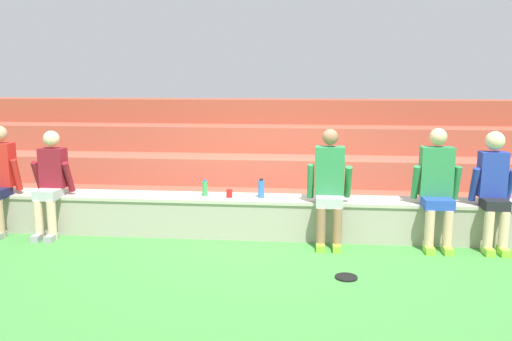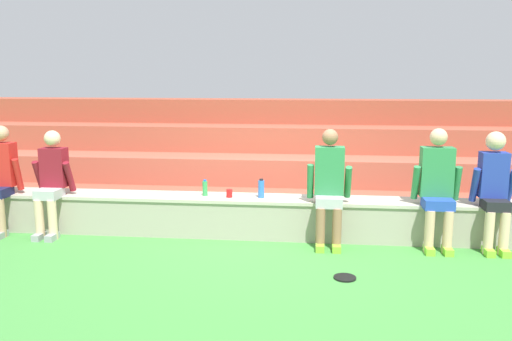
{
  "view_description": "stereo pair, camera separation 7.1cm",
  "coord_description": "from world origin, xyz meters",
  "px_view_note": "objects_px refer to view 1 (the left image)",
  "views": [
    {
      "loc": [
        0.42,
        -6.22,
        2.03
      ],
      "look_at": [
        -0.22,
        0.23,
        0.85
      ],
      "focal_mm": 36.74,
      "sensor_mm": 36.0,
      "label": 1
    },
    {
      "loc": [
        0.49,
        -6.21,
        2.03
      ],
      "look_at": [
        -0.22,
        0.23,
        0.85
      ],
      "focal_mm": 36.74,
      "sensor_mm": 36.0,
      "label": 2
    }
  ],
  "objects_px": {
    "person_center": "(329,185)",
    "plastic_cup_right_end": "(229,193)",
    "person_left_of_center": "(51,181)",
    "water_bottle_near_left": "(205,188)",
    "water_bottle_mid_left": "(261,189)",
    "person_far_right": "(494,187)",
    "person_right_of_center": "(437,185)",
    "frisbee": "(346,277)"
  },
  "relations": [
    {
      "from": "person_center",
      "to": "plastic_cup_right_end",
      "type": "bearing_deg",
      "value": 170.04
    },
    {
      "from": "person_left_of_center",
      "to": "water_bottle_near_left",
      "type": "height_order",
      "value": "person_left_of_center"
    },
    {
      "from": "water_bottle_mid_left",
      "to": "plastic_cup_right_end",
      "type": "relative_size",
      "value": 2.37
    },
    {
      "from": "person_far_right",
      "to": "person_right_of_center",
      "type": "bearing_deg",
      "value": -179.77
    },
    {
      "from": "water_bottle_mid_left",
      "to": "frisbee",
      "type": "bearing_deg",
      "value": -53.21
    },
    {
      "from": "person_center",
      "to": "person_far_right",
      "type": "xyz_separation_m",
      "value": [
        1.91,
        0.05,
        0.01
      ]
    },
    {
      "from": "person_right_of_center",
      "to": "frisbee",
      "type": "relative_size",
      "value": 6.23
    },
    {
      "from": "frisbee",
      "to": "person_center",
      "type": "bearing_deg",
      "value": 97.77
    },
    {
      "from": "person_right_of_center",
      "to": "frisbee",
      "type": "height_order",
      "value": "person_right_of_center"
    },
    {
      "from": "person_left_of_center",
      "to": "plastic_cup_right_end",
      "type": "xyz_separation_m",
      "value": [
        2.27,
        0.18,
        -0.15
      ]
    },
    {
      "from": "person_far_right",
      "to": "water_bottle_near_left",
      "type": "distance_m",
      "value": 3.49
    },
    {
      "from": "person_left_of_center",
      "to": "water_bottle_mid_left",
      "type": "bearing_deg",
      "value": 4.3
    },
    {
      "from": "plastic_cup_right_end",
      "to": "person_right_of_center",
      "type": "bearing_deg",
      "value": -3.96
    },
    {
      "from": "person_left_of_center",
      "to": "water_bottle_mid_left",
      "type": "distance_m",
      "value": 2.68
    },
    {
      "from": "person_right_of_center",
      "to": "frisbee",
      "type": "distance_m",
      "value": 1.75
    },
    {
      "from": "person_far_right",
      "to": "plastic_cup_right_end",
      "type": "distance_m",
      "value": 3.16
    },
    {
      "from": "person_right_of_center",
      "to": "plastic_cup_right_end",
      "type": "height_order",
      "value": "person_right_of_center"
    },
    {
      "from": "person_left_of_center",
      "to": "plastic_cup_right_end",
      "type": "height_order",
      "value": "person_left_of_center"
    },
    {
      "from": "plastic_cup_right_end",
      "to": "person_far_right",
      "type": "bearing_deg",
      "value": -3.1
    },
    {
      "from": "plastic_cup_right_end",
      "to": "water_bottle_mid_left",
      "type": "bearing_deg",
      "value": 3.55
    },
    {
      "from": "person_far_right",
      "to": "person_left_of_center",
      "type": "bearing_deg",
      "value": -179.95
    },
    {
      "from": "water_bottle_near_left",
      "to": "plastic_cup_right_end",
      "type": "bearing_deg",
      "value": -10.44
    },
    {
      "from": "person_right_of_center",
      "to": "water_bottle_near_left",
      "type": "bearing_deg",
      "value": 175.28
    },
    {
      "from": "person_right_of_center",
      "to": "person_far_right",
      "type": "height_order",
      "value": "person_right_of_center"
    },
    {
      "from": "person_left_of_center",
      "to": "person_far_right",
      "type": "relative_size",
      "value": 0.96
    },
    {
      "from": "water_bottle_near_left",
      "to": "person_center",
      "type": "bearing_deg",
      "value": -10.06
    },
    {
      "from": "person_far_right",
      "to": "water_bottle_near_left",
      "type": "xyz_separation_m",
      "value": [
        -3.48,
        0.23,
        -0.14
      ]
    },
    {
      "from": "person_far_right",
      "to": "water_bottle_near_left",
      "type": "height_order",
      "value": "person_far_right"
    },
    {
      "from": "person_far_right",
      "to": "frisbee",
      "type": "height_order",
      "value": "person_far_right"
    },
    {
      "from": "person_left_of_center",
      "to": "person_center",
      "type": "height_order",
      "value": "person_center"
    },
    {
      "from": "frisbee",
      "to": "person_right_of_center",
      "type": "bearing_deg",
      "value": 45.24
    },
    {
      "from": "person_left_of_center",
      "to": "water_bottle_near_left",
      "type": "distance_m",
      "value": 1.96
    },
    {
      "from": "plastic_cup_right_end",
      "to": "person_center",
      "type": "bearing_deg",
      "value": -9.96
    },
    {
      "from": "person_far_right",
      "to": "plastic_cup_right_end",
      "type": "relative_size",
      "value": 13.54
    },
    {
      "from": "person_center",
      "to": "person_right_of_center",
      "type": "height_order",
      "value": "person_right_of_center"
    },
    {
      "from": "person_left_of_center",
      "to": "person_far_right",
      "type": "distance_m",
      "value": 5.43
    },
    {
      "from": "water_bottle_mid_left",
      "to": "plastic_cup_right_end",
      "type": "height_order",
      "value": "water_bottle_mid_left"
    },
    {
      "from": "person_left_of_center",
      "to": "person_right_of_center",
      "type": "xyz_separation_m",
      "value": [
        4.78,
        0.0,
        0.05
      ]
    },
    {
      "from": "water_bottle_mid_left",
      "to": "person_left_of_center",
      "type": "bearing_deg",
      "value": -175.7
    },
    {
      "from": "person_center",
      "to": "person_far_right",
      "type": "relative_size",
      "value": 1.01
    },
    {
      "from": "person_far_right",
      "to": "water_bottle_mid_left",
      "type": "height_order",
      "value": "person_far_right"
    },
    {
      "from": "person_far_right",
      "to": "frisbee",
      "type": "distance_m",
      "value": 2.22
    }
  ]
}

